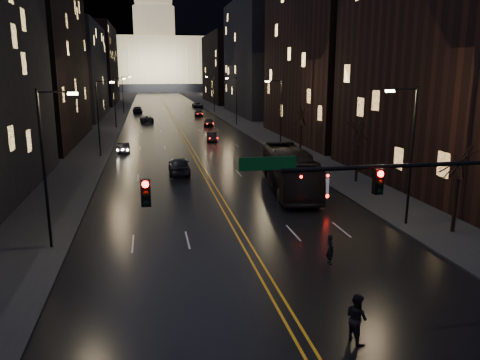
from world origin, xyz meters
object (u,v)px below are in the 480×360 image
traffic_signal (432,191)px  pedestrian_b (356,318)px  oncoming_car_a (179,165)px  receding_car_a (212,137)px  bus (290,171)px  oncoming_car_b (123,148)px  pedestrian_a (330,249)px

traffic_signal → pedestrian_b: size_ratio=9.06×
oncoming_car_a → receding_car_a: 22.35m
bus → oncoming_car_a: bus is taller
oncoming_car_b → pedestrian_b: 45.97m
traffic_signal → pedestrian_a: (-2.19, 5.00, -4.30)m
bus → pedestrian_a: bearing=-92.2°
traffic_signal → pedestrian_a: size_ratio=10.72×
traffic_signal → receding_car_a: 50.62m
bus → pedestrian_b: size_ratio=6.67×
traffic_signal → receding_car_a: bearing=92.6°
oncoming_car_b → bus: bearing=117.9°
oncoming_car_a → receding_car_a: (6.12, 21.49, -0.20)m
pedestrian_a → bus: bearing=-13.2°
oncoming_car_a → pedestrian_b: 31.20m
oncoming_car_b → pedestrian_a: size_ratio=2.50×
traffic_signal → oncoming_car_b: (-14.41, 42.77, -4.44)m
traffic_signal → pedestrian_b: 6.07m
oncoming_car_b → traffic_signal: bearing=103.5°
traffic_signal → oncoming_car_b: traffic_signal is taller
oncoming_car_a → receding_car_a: size_ratio=1.25×
pedestrian_b → bus: bearing=-27.3°
bus → oncoming_car_b: (-14.64, 22.54, -1.11)m
oncoming_car_a → pedestrian_a: bearing=105.4°
receding_car_a → pedestrian_b: size_ratio=2.11×
oncoming_car_b → pedestrian_a: pedestrian_a is taller
pedestrian_a → oncoming_car_b: bearing=13.8°
receding_car_a → pedestrian_b: 52.40m
traffic_signal → pedestrian_b: (-3.96, -2.00, -4.15)m
oncoming_car_a → oncoming_car_b: 15.12m
traffic_signal → oncoming_car_a: size_ratio=3.43×
oncoming_car_b → receding_car_a: 14.31m
oncoming_car_a → pedestrian_b: bearing=99.0°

